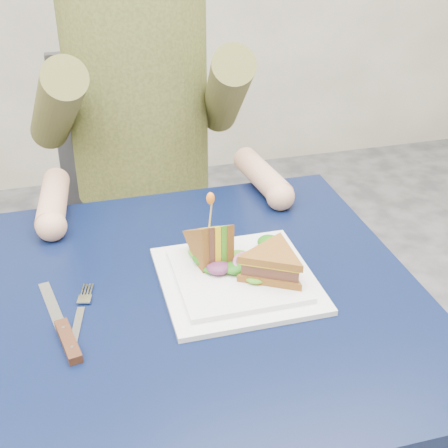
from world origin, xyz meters
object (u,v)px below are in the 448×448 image
object	(u,v)px
sandwich_flat	(273,264)
knife	(65,334)
diner	(138,78)
sandwich_upright	(211,245)
table	(200,330)
fork	(79,319)
plate	(237,278)
chair	(141,196)

from	to	relation	value
sandwich_flat	knife	distance (m)	0.35
knife	diner	bearing A→B (deg)	71.75
sandwich_flat	sandwich_upright	distance (m)	0.11
sandwich_flat	diner	bearing A→B (deg)	101.21
diner	table	bearing A→B (deg)	-90.00
fork	knife	distance (m)	0.04
plate	sandwich_flat	bearing A→B (deg)	-24.44
diner	sandwich_flat	bearing A→B (deg)	-78.79
chair	fork	xyz separation A→B (m)	(-0.20, -0.76, 0.19)
sandwich_upright	knife	world-z (taller)	sandwich_upright
sandwich_flat	sandwich_upright	size ratio (longest dim) A/B	1.41
table	sandwich_upright	bearing A→B (deg)	58.58
table	sandwich_flat	bearing A→B (deg)	-5.02
diner	sandwich_flat	distance (m)	0.66
fork	knife	xyz separation A→B (m)	(-0.02, -0.03, 0.00)
fork	chair	bearing A→B (deg)	75.16
sandwich_flat	fork	size ratio (longest dim) A/B	0.98
sandwich_upright	fork	xyz separation A→B (m)	(-0.24, -0.08, -0.05)
fork	sandwich_flat	bearing A→B (deg)	1.65
chair	diner	bearing A→B (deg)	-90.00
sandwich_flat	fork	distance (m)	0.33
fork	diner	bearing A→B (deg)	72.72
chair	fork	distance (m)	0.81
diner	knife	size ratio (longest dim) A/B	3.38
diner	fork	distance (m)	0.70
plate	sandwich_flat	distance (m)	0.07
table	diner	distance (m)	0.68
table	fork	xyz separation A→B (m)	(-0.20, -0.02, 0.08)
plate	knife	world-z (taller)	plate
sandwich_flat	knife	size ratio (longest dim) A/B	0.79
chair	sandwich_flat	xyz separation A→B (m)	(0.13, -0.75, 0.23)
table	sandwich_flat	size ratio (longest dim) A/B	4.32
diner	fork	xyz separation A→B (m)	(-0.20, -0.64, -0.18)
table	sandwich_upright	distance (m)	0.15
chair	sandwich_flat	distance (m)	0.79
diner	sandwich_upright	bearing A→B (deg)	-86.35
plate	sandwich_upright	distance (m)	0.07
sandwich_flat	knife	world-z (taller)	sandwich_flat
knife	table	bearing A→B (deg)	13.66
table	diner	bearing A→B (deg)	90.00
chair	sandwich_upright	distance (m)	0.72
sandwich_upright	knife	xyz separation A→B (m)	(-0.26, -0.11, -0.05)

